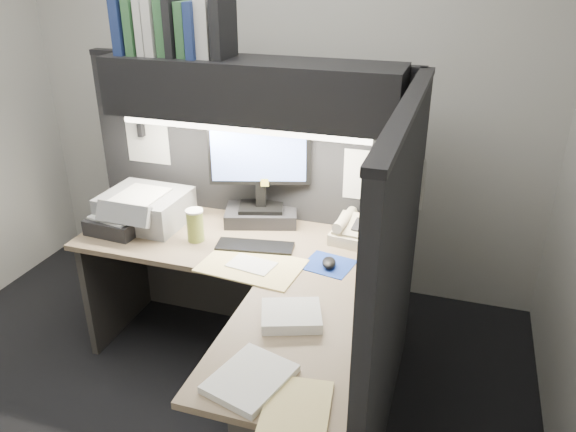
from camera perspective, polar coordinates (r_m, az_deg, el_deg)
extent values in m
plane|color=black|center=(3.08, -10.68, -18.96)|extent=(3.50, 3.50, 0.00)
cube|color=#BBBAB2|center=(3.69, -1.26, 12.92)|extent=(3.50, 0.04, 2.70)
cube|color=black|center=(3.33, -3.89, 1.59)|extent=(1.90, 0.06, 1.60)
cube|color=black|center=(2.47, 10.50, -7.71)|extent=(0.06, 1.50, 1.60)
cube|color=#7E6850|center=(3.04, -5.17, -2.69)|extent=(1.70, 0.68, 0.03)
cube|color=#7E6850|center=(2.27, 0.38, -13.28)|extent=(0.60, 0.85, 0.03)
cube|color=#322F2D|center=(3.46, -3.02, -5.86)|extent=(1.61, 0.02, 0.70)
cube|color=#322F2D|center=(3.57, -16.93, -5.94)|extent=(0.04, 0.61, 0.70)
cube|color=black|center=(2.92, -3.84, 12.69)|extent=(1.55, 0.34, 0.30)
cylinder|color=white|center=(2.84, -4.78, 8.75)|extent=(1.32, 0.04, 0.04)
cube|color=black|center=(3.21, -2.72, 0.09)|extent=(0.46, 0.35, 0.08)
cube|color=black|center=(3.16, -2.77, 2.21)|extent=(0.07, 0.06, 0.13)
cube|color=black|center=(3.07, -2.90, 6.52)|extent=(0.55, 0.20, 0.37)
cube|color=#7494FF|center=(3.05, -3.02, 6.41)|extent=(0.49, 0.15, 0.32)
cube|color=black|center=(2.93, -3.38, -3.13)|extent=(0.42, 0.20, 0.02)
cube|color=navy|center=(2.79, 4.13, -4.94)|extent=(0.27, 0.25, 0.00)
ellipsoid|color=black|center=(2.76, 4.18, -4.76)|extent=(0.09, 0.12, 0.04)
cube|color=beige|center=(3.02, 7.06, -1.59)|extent=(0.28, 0.29, 0.10)
cylinder|color=#A9A443|center=(3.02, -9.40, -1.02)|extent=(0.10, 0.10, 0.17)
cube|color=gray|center=(3.28, -14.25, 0.81)|extent=(0.46, 0.39, 0.18)
cube|color=black|center=(3.24, -16.98, -0.78)|extent=(0.30, 0.26, 0.09)
cube|color=#E3CD7F|center=(2.77, -3.72, -5.05)|extent=(0.52, 0.36, 0.01)
cube|color=white|center=(2.38, 0.33, -10.09)|extent=(0.30, 0.28, 0.05)
cube|color=white|center=(2.09, -3.84, -16.18)|extent=(0.31, 0.35, 0.03)
cube|color=#E3CD7F|center=(1.99, 0.88, -18.93)|extent=(0.26, 0.31, 0.02)
cube|color=navy|center=(3.18, -16.13, 18.31)|extent=(0.05, 0.22, 0.30)
cube|color=#2A5530|center=(3.15, -15.01, 18.43)|extent=(0.05, 0.22, 0.31)
cube|color=#B2B2AE|center=(3.13, -13.94, 18.20)|extent=(0.04, 0.22, 0.27)
cube|color=#B2B2AE|center=(3.10, -13.09, 18.32)|extent=(0.05, 0.22, 0.28)
cube|color=#2A5530|center=(3.07, -12.00, 18.52)|extent=(0.05, 0.22, 0.30)
cube|color=black|center=(3.02, -11.20, 18.42)|extent=(0.04, 0.22, 0.29)
cube|color=#2A5530|center=(3.02, -10.02, 18.23)|extent=(0.05, 0.22, 0.27)
cube|color=navy|center=(2.97, -9.17, 18.22)|extent=(0.05, 0.22, 0.27)
cube|color=#B2B2AE|center=(2.97, -7.91, 18.58)|extent=(0.07, 0.22, 0.30)
cube|color=black|center=(2.92, -6.56, 18.50)|extent=(0.06, 0.22, 0.29)
cube|color=white|center=(3.04, 7.61, 4.13)|extent=(0.21, 0.00, 0.28)
cube|color=white|center=(3.02, 11.70, 3.26)|extent=(0.21, 0.00, 0.28)
cube|color=white|center=(3.46, -14.12, 7.94)|extent=(0.28, 0.00, 0.34)
cube|color=black|center=(2.25, 9.58, -4.65)|extent=(0.00, 0.18, 0.22)
cube|color=white|center=(1.99, 7.80, -11.17)|extent=(0.00, 0.21, 0.28)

